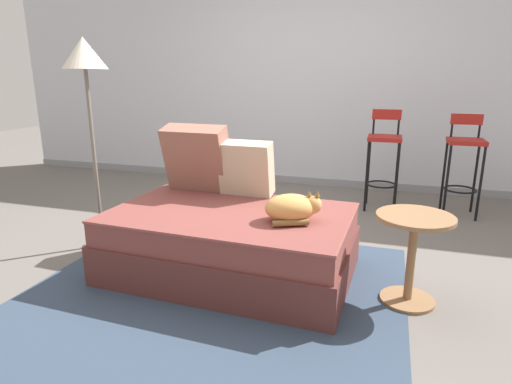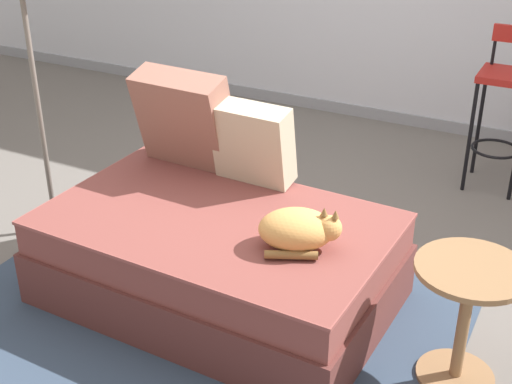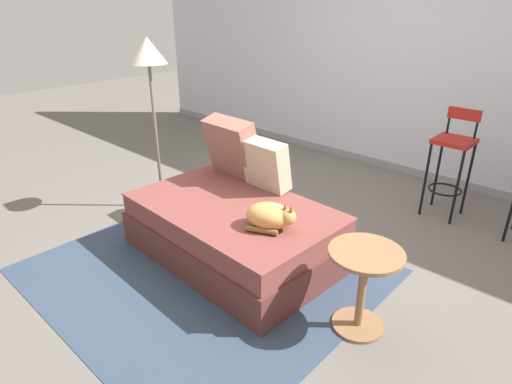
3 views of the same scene
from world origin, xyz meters
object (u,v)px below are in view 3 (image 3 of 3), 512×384
(couch, at_px, (233,230))
(throw_pillow_middle, at_px, (266,164))
(throw_pillow_corner, at_px, (232,147))
(side_table, at_px, (363,279))
(cat, at_px, (271,216))
(floor_lamp, at_px, (149,67))
(bar_stool_near_window, at_px, (452,155))

(couch, distance_m, throw_pillow_middle, 0.59)
(couch, xyz_separation_m, throw_pillow_corner, (-0.42, 0.42, 0.48))
(throw_pillow_corner, xyz_separation_m, side_table, (1.58, -0.47, -0.35))
(couch, bearing_deg, cat, -8.40)
(floor_lamp, bearing_deg, bar_stool_near_window, 39.29)
(throw_pillow_corner, height_order, bar_stool_near_window, bar_stool_near_window)
(floor_lamp, bearing_deg, couch, -7.35)
(throw_pillow_middle, xyz_separation_m, side_table, (1.17, -0.45, -0.30))
(throw_pillow_corner, relative_size, throw_pillow_middle, 1.25)
(couch, xyz_separation_m, throw_pillow_middle, (-0.02, 0.41, 0.43))
(floor_lamp, bearing_deg, cat, -7.64)
(bar_stool_near_window, bearing_deg, throw_pillow_middle, -123.50)
(floor_lamp, bearing_deg, throw_pillow_middle, 12.92)
(cat, bearing_deg, throw_pillow_middle, 134.42)
(couch, bearing_deg, side_table, -2.39)
(couch, bearing_deg, floor_lamp, 172.65)
(cat, relative_size, side_table, 0.72)
(couch, height_order, throw_pillow_middle, throw_pillow_middle)
(cat, height_order, bar_stool_near_window, bar_stool_near_window)
(throw_pillow_middle, height_order, floor_lamp, floor_lamp)
(throw_pillow_middle, distance_m, cat, 0.67)
(couch, relative_size, throw_pillow_corner, 3.18)
(throw_pillow_middle, height_order, bar_stool_near_window, bar_stool_near_window)
(cat, relative_size, floor_lamp, 0.25)
(couch, distance_m, bar_stool_near_window, 2.10)
(throw_pillow_corner, height_order, throw_pillow_middle, throw_pillow_corner)
(floor_lamp, bearing_deg, throw_pillow_corner, 20.79)
(throw_pillow_corner, bearing_deg, side_table, -16.63)
(couch, distance_m, cat, 0.54)
(bar_stool_near_window, bearing_deg, throw_pillow_corner, -133.55)
(cat, bearing_deg, floor_lamp, 172.36)
(throw_pillow_corner, xyz_separation_m, throw_pillow_middle, (0.40, -0.02, -0.05))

